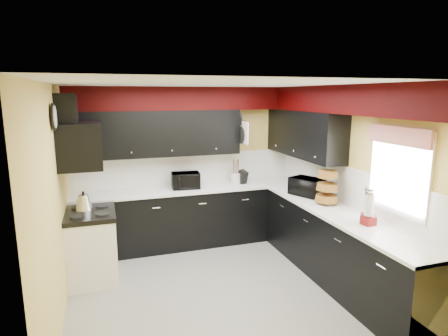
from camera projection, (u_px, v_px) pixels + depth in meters
name	position (u px, v px, depth m)	size (l,w,h in m)	color
ground	(220.00, 288.00, 4.69)	(3.60, 3.60, 0.00)	gray
wall_back	(187.00, 165.00, 6.13)	(3.60, 0.06, 2.50)	#E0C666
wall_right	(348.00, 181.00, 5.00)	(0.06, 3.60, 2.50)	#E0C666
wall_left	(55.00, 205.00, 3.90)	(0.06, 3.60, 2.50)	#E0C666
ceiling	(219.00, 84.00, 4.21)	(3.60, 3.60, 0.06)	white
cab_back	(192.00, 217.00, 6.01)	(3.60, 0.60, 0.90)	black
cab_right	(338.00, 248.00, 4.79)	(0.60, 3.00, 0.90)	black
counter_back	(191.00, 189.00, 5.91)	(3.62, 0.64, 0.04)	white
counter_right	(341.00, 213.00, 4.70)	(0.64, 3.02, 0.04)	white
splash_back	(187.00, 169.00, 6.13)	(3.60, 0.02, 0.50)	white
splash_right	(347.00, 185.00, 5.01)	(0.02, 3.60, 0.50)	white
upper_back	(156.00, 133.00, 5.71)	(2.60, 0.35, 0.70)	black
upper_right	(304.00, 134.00, 5.68)	(0.35, 1.80, 0.70)	black
soffit_back	(188.00, 98.00, 5.76)	(3.60, 0.36, 0.35)	black
soffit_right	(350.00, 99.00, 4.57)	(0.36, 3.24, 0.35)	black
stove	(92.00, 248.00, 4.85)	(0.60, 0.75, 0.86)	white
cooktop	(90.00, 214.00, 4.76)	(0.62, 0.77, 0.06)	black
hood	(80.00, 145.00, 4.57)	(0.50, 0.78, 0.55)	black
hood_duct	(66.00, 110.00, 4.45)	(0.24, 0.40, 0.40)	black
window	(399.00, 172.00, 4.10)	(0.03, 0.86, 0.96)	white
valance	(398.00, 136.00, 4.01)	(0.04, 0.88, 0.20)	red
pan_top	(239.00, 119.00, 6.00)	(0.03, 0.22, 0.40)	black
pan_mid	(242.00, 135.00, 5.93)	(0.03, 0.28, 0.46)	black
pan_low	(236.00, 135.00, 6.18)	(0.03, 0.24, 0.42)	black
cut_board	(245.00, 133.00, 5.81)	(0.03, 0.26, 0.35)	white
baskets	(327.00, 187.00, 4.98)	(0.27, 0.27, 0.50)	brown
clock	(54.00, 117.00, 3.97)	(0.03, 0.30, 0.30)	black
deco_plate	(369.00, 106.00, 4.48)	(0.03, 0.24, 0.24)	white
toaster_oven	(186.00, 180.00, 5.85)	(0.42, 0.35, 0.25)	black
microwave	(307.00, 187.00, 5.43)	(0.46, 0.31, 0.26)	black
utensil_crock	(236.00, 178.00, 6.17)	(0.16, 0.16, 0.17)	silver
knife_block	(243.00, 177.00, 6.15)	(0.10, 0.14, 0.22)	black
kettle	(84.00, 202.00, 4.83)	(0.22, 0.22, 0.20)	silver
dispenser_a	(369.00, 207.00, 4.27)	(0.14, 0.14, 0.37)	maroon
dispenser_b	(369.00, 210.00, 4.18)	(0.13, 0.13, 0.35)	#680010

